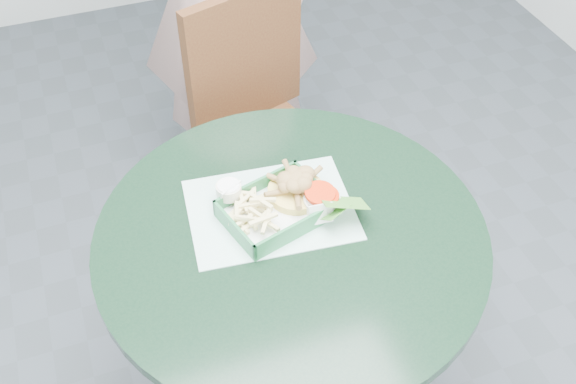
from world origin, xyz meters
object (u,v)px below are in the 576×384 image
object	(u,v)px
dining_chair	(257,119)
food_basket	(276,218)
crab_sandwich	(302,195)
cafe_table	(291,283)
sauce_ramekin	(236,187)

from	to	relation	value
dining_chair	food_basket	xyz separation A→B (m)	(-0.15, -0.63, 0.23)
food_basket	crab_sandwich	bearing A→B (deg)	13.44
cafe_table	crab_sandwich	world-z (taller)	crab_sandwich
crab_sandwich	sauce_ramekin	distance (m)	0.16
food_basket	crab_sandwich	distance (m)	0.08
crab_sandwich	cafe_table	bearing A→B (deg)	-126.06
dining_chair	cafe_table	bearing A→B (deg)	-118.69
food_basket	cafe_table	bearing A→B (deg)	-73.94
cafe_table	food_basket	world-z (taller)	food_basket
sauce_ramekin	crab_sandwich	bearing A→B (deg)	-29.71
cafe_table	food_basket	xyz separation A→B (m)	(-0.02, 0.06, 0.19)
cafe_table	dining_chair	size ratio (longest dim) A/B	0.96
food_basket	sauce_ramekin	world-z (taller)	sauce_ramekin
sauce_ramekin	food_basket	bearing A→B (deg)	-54.54
crab_sandwich	sauce_ramekin	size ratio (longest dim) A/B	2.26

